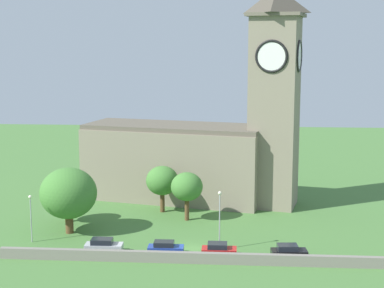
% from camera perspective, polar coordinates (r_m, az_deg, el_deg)
% --- Properties ---
extents(ground_plane, '(200.00, 200.00, 0.00)m').
position_cam_1_polar(ground_plane, '(89.13, 0.65, -6.80)').
color(ground_plane, '#477538').
extents(church, '(35.76, 17.39, 33.30)m').
position_cam_1_polar(church, '(96.06, 1.08, 0.07)').
color(church, gray).
rests_on(church, ground).
extents(quay_barrier, '(44.26, 0.70, 1.28)m').
position_cam_1_polar(quay_barrier, '(70.39, -0.38, -10.71)').
color(quay_barrier, gray).
rests_on(quay_barrier, ground).
extents(car_silver, '(4.56, 2.26, 1.80)m').
position_cam_1_polar(car_silver, '(74.25, -8.39, -9.51)').
color(car_silver, silver).
rests_on(car_silver, ground).
extents(car_blue, '(4.30, 2.11, 1.67)m').
position_cam_1_polar(car_blue, '(72.98, -2.54, -9.81)').
color(car_blue, '#233D9E').
rests_on(car_blue, ground).
extents(car_red, '(4.13, 2.26, 1.69)m').
position_cam_1_polar(car_red, '(72.30, 2.54, -9.98)').
color(car_red, red).
rests_on(car_red, ground).
extents(car_black, '(4.32, 2.47, 1.74)m').
position_cam_1_polar(car_black, '(72.45, 9.14, -10.04)').
color(car_black, black).
rests_on(car_black, ground).
extents(streetlamp_west_end, '(0.44, 0.44, 6.14)m').
position_cam_1_polar(streetlamp_west_end, '(79.07, -15.04, -6.09)').
color(streetlamp_west_end, '#9EA0A5').
rests_on(streetlamp_west_end, ground).
extents(streetlamp_west_mid, '(0.44, 0.44, 7.37)m').
position_cam_1_polar(streetlamp_west_mid, '(73.46, 2.64, -6.38)').
color(streetlamp_west_mid, '#9EA0A5').
rests_on(streetlamp_west_mid, ground).
extents(tree_riverside_west, '(4.55, 4.55, 6.98)m').
position_cam_1_polar(tree_riverside_west, '(85.70, -0.49, -4.09)').
color(tree_riverside_west, brown).
rests_on(tree_riverside_west, ground).
extents(tree_riverside_east, '(4.51, 4.51, 6.08)m').
position_cam_1_polar(tree_riverside_east, '(86.91, -11.80, -4.68)').
color(tree_riverside_east, brown).
rests_on(tree_riverside_east, ground).
extents(tree_by_tower, '(7.54, 7.54, 8.86)m').
position_cam_1_polar(tree_by_tower, '(81.43, -11.63, -4.60)').
color(tree_by_tower, brown).
rests_on(tree_by_tower, ground).
extents(tree_churchyard, '(4.87, 4.87, 7.02)m').
position_cam_1_polar(tree_churchyard, '(90.09, -2.84, -3.50)').
color(tree_churchyard, brown).
rests_on(tree_churchyard, ground).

